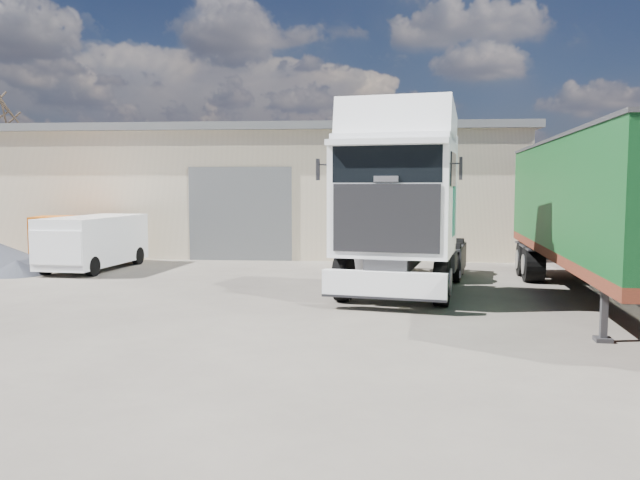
# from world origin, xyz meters

# --- Properties ---
(ground) EXTENTS (120.00, 120.00, 0.00)m
(ground) POSITION_xyz_m (0.00, 0.00, 0.00)
(ground) COLOR #2A2722
(ground) RESTS_ON ground
(warehouse) EXTENTS (30.60, 12.60, 5.42)m
(warehouse) POSITION_xyz_m (-6.00, 16.00, 2.66)
(warehouse) COLOR beige
(warehouse) RESTS_ON ground
(tractor_unit) EXTENTS (4.26, 7.86, 5.03)m
(tractor_unit) POSITION_xyz_m (3.79, 2.89, 2.11)
(tractor_unit) COLOR black
(tractor_unit) RESTS_ON ground
(box_trailer) EXTENTS (3.68, 12.32, 4.04)m
(box_trailer) POSITION_xyz_m (8.57, 1.90, 2.46)
(box_trailer) COLOR #2D2D30
(box_trailer) RESTS_ON ground
(panel_van) EXTENTS (2.28, 4.64, 1.83)m
(panel_van) POSITION_xyz_m (-6.53, 6.85, 0.95)
(panel_van) COLOR black
(panel_van) RESTS_ON ground
(orange_skip) EXTENTS (3.08, 2.23, 1.76)m
(orange_skip) POSITION_xyz_m (-8.05, 8.58, 0.77)
(orange_skip) COLOR #2D2D30
(orange_skip) RESTS_ON ground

